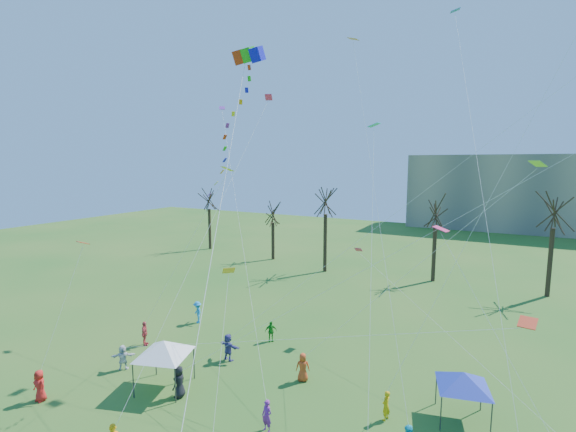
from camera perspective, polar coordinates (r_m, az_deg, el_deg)
The scene contains 7 objects.
distant_building at distance 93.91m, azimuth 35.71°, elevation 2.54°, with size 60.00×14.00×15.00m, color gray.
bare_tree_row at distance 48.14m, azimuth 19.11°, elevation -0.22°, with size 69.67×9.68×11.21m.
big_box_kite at distance 25.27m, azimuth -7.69°, elevation 11.44°, with size 4.84×8.89×24.43m.
canopy_tent_white at distance 26.05m, azimuth -17.24°, elevation -17.48°, with size 3.77×3.77×2.97m.
canopy_tent_blue at distance 24.18m, azimuth 23.67°, elevation -20.52°, with size 3.47×3.47×2.67m.
festival_crowd at distance 24.10m, azimuth -3.99°, elevation -23.75°, with size 26.87×15.13×1.86m.
small_kites_aloft at distance 23.28m, azimuth 11.75°, elevation 6.80°, with size 26.88×17.70×34.13m.
Camera 1 is at (9.68, -10.91, 13.40)m, focal length 25.00 mm.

